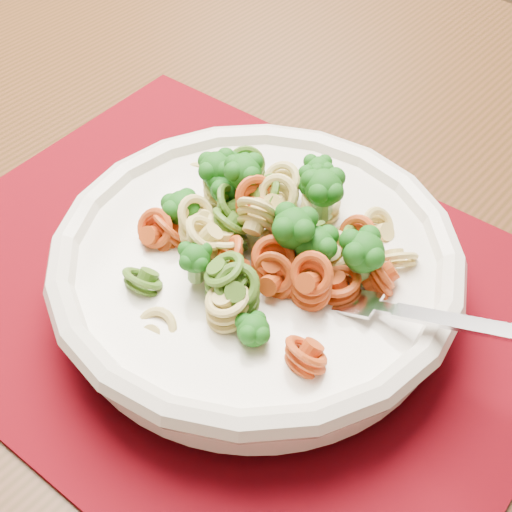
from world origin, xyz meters
The scene contains 5 objects.
dining_table centered at (0.56, -0.56, 0.66)m, with size 1.47×0.96×0.75m.
placemat centered at (0.52, -0.62, 0.76)m, with size 0.45×0.35×0.00m, color #620409.
pasta_bowl centered at (0.54, -0.61, 0.79)m, with size 0.28×0.28×0.05m.
pasta_broccoli_heap centered at (0.54, -0.61, 0.80)m, with size 0.24×0.24×0.06m, color #D5C669, non-canonical shape.
fork centered at (0.61, -0.60, 0.80)m, with size 0.19×0.02×0.01m, color silver, non-canonical shape.
Camera 1 is at (0.75, -0.86, 1.14)m, focal length 50.00 mm.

